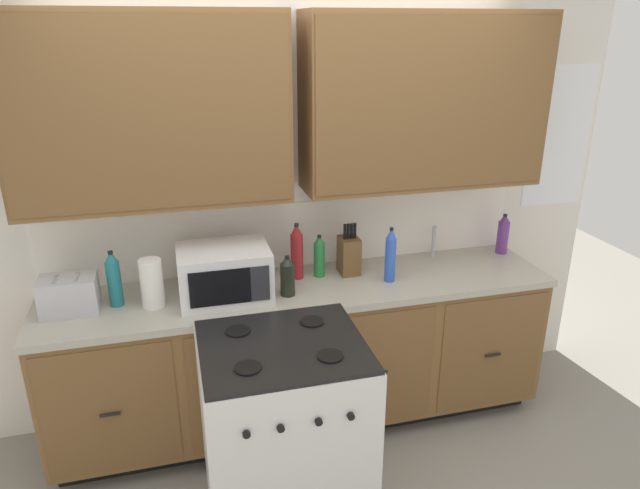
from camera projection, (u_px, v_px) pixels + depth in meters
name	position (u px, v px, depth m)	size (l,w,h in m)	color
ground_plane	(317.00, 452.00, 3.29)	(8.00, 8.00, 0.00)	gray
wall_unit	(294.00, 147.00, 3.15)	(4.04, 0.40, 2.53)	white
counter_run	(304.00, 354.00, 3.39)	(2.87, 0.64, 0.92)	black
stove_range	(285.00, 429.00, 2.77)	(0.76, 0.68, 0.95)	white
microwave	(224.00, 273.00, 3.05)	(0.48, 0.37, 0.28)	white
toaster	(69.00, 295.00, 2.91)	(0.28, 0.18, 0.19)	#B7B7BC
knife_block	(349.00, 255.00, 3.36)	(0.11, 0.14, 0.31)	brown
sink_faucet	(434.00, 242.00, 3.60)	(0.02, 0.02, 0.20)	#B2B5BA
paper_towel_roll	(152.00, 283.00, 2.96)	(0.12, 0.12, 0.26)	white
bottle_teal	(114.00, 279.00, 2.96)	(0.07, 0.07, 0.30)	#1E707A
bottle_blue	(390.00, 255.00, 3.24)	(0.06, 0.06, 0.32)	blue
bottle_violet	(503.00, 234.00, 3.66)	(0.07, 0.07, 0.26)	#663384
bottle_dark	(287.00, 276.00, 3.09)	(0.08, 0.08, 0.23)	black
bottle_red	(297.00, 252.00, 3.28)	(0.07, 0.07, 0.33)	maroon
bottle_green	(319.00, 256.00, 3.32)	(0.06, 0.06, 0.25)	#237A38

